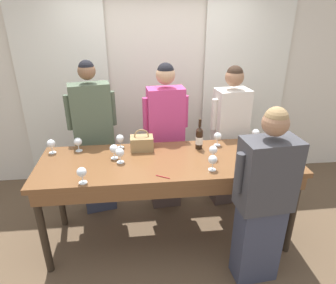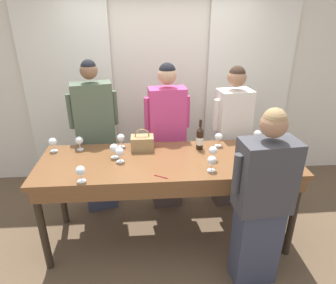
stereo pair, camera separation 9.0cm
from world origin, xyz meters
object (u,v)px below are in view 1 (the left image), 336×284
Objects in this scene: wine_glass_front_left at (82,173)px; guest_cream_sweater at (229,137)px; tasting_bar at (169,169)px; wine_glass_front_mid at (114,149)px; wine_glass_center_mid at (213,160)px; wine_glass_center_left at (288,149)px; wine_glass_by_bottle at (213,150)px; host_pouring at (263,201)px; guest_olive_jacket at (94,140)px; handbag at (142,143)px; wine_glass_front_right at (256,133)px; wine_glass_back_left at (120,139)px; wine_glass_near_host at (218,137)px; wine_glass_center_right at (51,144)px; wine_glass_back_mid at (243,145)px; guest_pink_top at (166,137)px; wine_bottle at (199,138)px; wine_glass_by_handbag at (120,153)px; wine_glass_back_right at (78,142)px.

wine_glass_front_left is 1.86m from guest_cream_sweater.
tasting_bar is 0.58m from wine_glass_front_mid.
wine_glass_front_mid is 0.97m from wine_glass_center_mid.
wine_glass_by_bottle is (-0.74, 0.05, 0.00)m from wine_glass_center_left.
wine_glass_front_left is 1.55m from host_pouring.
wine_glass_by_bottle is at bearing -28.71° from guest_olive_jacket.
handbag is 1.26m from wine_glass_front_right.
tasting_bar is 17.37× the size of wine_glass_back_left.
wine_glass_center_left is at bearing -31.37° from wine_glass_near_host.
guest_olive_jacket is (-1.35, 0.35, -0.13)m from wine_glass_near_host.
wine_glass_back_mid is (1.93, -0.25, 0.00)m from wine_glass_center_right.
handbag is 0.32m from wine_glass_front_mid.
wine_glass_center_mid is at bearing -143.84° from wine_glass_back_mid.
wine_glass_back_left is at bearing -150.47° from guest_pink_top.
handbag is at bearing 166.14° from wine_glass_center_left.
wine_bottle is 0.89m from wine_glass_front_mid.
wine_glass_back_mid and wine_glass_near_host have the same top height.
wine_glass_back_left and wine_glass_by_handbag have the same top height.
wine_glass_front_mid is 0.97m from wine_glass_by_bottle.
wine_bottle is 2.23× the size of wine_glass_center_left.
wine_glass_center_left and wine_glass_back_left have the same top height.
tasting_bar is 1.45× the size of guest_cream_sweater.
tasting_bar is at bearing 22.34° from wine_glass_front_left.
wine_glass_front_left is 1.00× the size of wine_glass_near_host.
wine_glass_near_host is (0.21, 0.06, -0.02)m from wine_bottle.
wine_glass_near_host is at bearing 128.60° from wine_glass_back_mid.
wine_bottle is 2.23× the size of wine_glass_center_mid.
handbag is at bearing -3.70° from wine_glass_back_right.
handbag is at bearing 132.83° from tasting_bar.
wine_glass_front_left is 0.97m from guest_olive_jacket.
wine_bottle is at bearing -3.24° from handbag.
wine_glass_by_bottle is at bearing -72.55° from wine_bottle.
guest_olive_jacket reaches higher than wine_glass_by_bottle.
wine_glass_by_handbag is (-1.22, -0.04, 0.00)m from wine_glass_back_mid.
wine_glass_by_handbag is 0.72m from guest_olive_jacket.
tasting_bar is 1.03m from guest_olive_jacket.
wine_glass_front_left is 0.08× the size of guest_pink_top.
wine_glass_back_right is (-1.28, 0.54, 0.00)m from wine_glass_center_mid.
handbag reaches higher than wine_glass_back_mid.
wine_glass_center_left is 0.74m from wine_glass_by_bottle.
guest_pink_top is 0.77m from guest_cream_sweater.
guest_cream_sweater is (1.98, 0.34, -0.17)m from wine_glass_center_right.
wine_glass_center_right is at bearing 172.66° from wine_glass_back_mid.
handbag is 1.03m from wine_glass_back_mid.
wine_glass_center_left is at bearing -13.86° from handbag.
wine_glass_center_right is 2.02m from guest_cream_sweater.
wine_glass_front_mid is 1.45m from guest_cream_sweater.
wine_glass_back_left is at bearing 91.77° from wine_glass_by_handbag.
wine_glass_center_mid is (-0.80, -0.15, -0.00)m from wine_glass_center_left.
host_pouring is (-0.02, -0.63, -0.23)m from wine_glass_back_mid.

